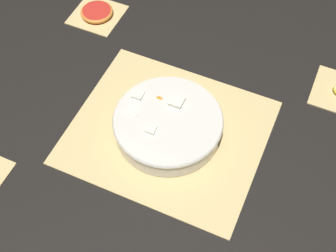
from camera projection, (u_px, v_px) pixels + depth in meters
name	position (u px, v px, depth m)	size (l,w,h in m)	color
ground_plane	(168.00, 132.00, 1.07)	(6.00, 6.00, 0.00)	black
bamboo_mat_center	(168.00, 132.00, 1.07)	(0.43, 0.37, 0.01)	#D6B775
coaster_mat_far_left	(97.00, 14.00, 1.29)	(0.13, 0.13, 0.01)	#D6B775
fruit_salad_bowl	(168.00, 124.00, 1.04)	(0.25, 0.25, 0.06)	silver
grapefruit_slice	(97.00, 12.00, 1.28)	(0.09, 0.09, 0.01)	red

